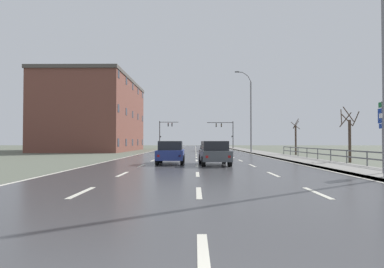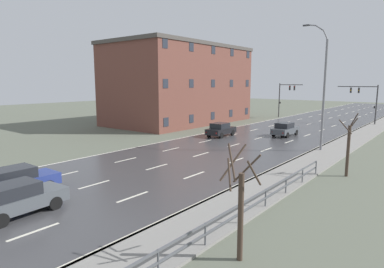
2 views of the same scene
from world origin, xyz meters
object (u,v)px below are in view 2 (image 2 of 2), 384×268
Objects in this scene: traffic_signal_right at (366,97)px; brick_building at (180,84)px; traffic_signal_left at (285,94)px; car_mid_centre at (221,129)px; car_distant at (17,181)px; car_far_left at (19,198)px; car_near_left at (285,129)px; street_lamp_midground at (323,89)px.

brick_building is (-23.19, -14.99, 1.86)m from traffic_signal_right.
traffic_signal_left is 1.45× the size of car_mid_centre.
traffic_signal_right reaches higher than car_distant.
car_near_left is at bearing 86.05° from car_far_left.
brick_building reaches higher than car_distant.
car_near_left is (8.49, -19.65, -3.29)m from traffic_signal_left.
car_distant and car_mid_centre have the same top height.
car_near_left and car_mid_centre have the same top height.
traffic_signal_right is at bearing 80.50° from car_far_left.
street_lamp_midground reaches higher than car_mid_centre.
street_lamp_midground is 9.75m from car_near_left.
car_distant is 0.18× the size of brick_building.
traffic_signal_right reaches higher than car_mid_centre.
car_far_left is 1.01× the size of car_mid_centre.
brick_building is at bearing -147.13° from traffic_signal_right.
traffic_signal_left is at bearing 171.51° from traffic_signal_right.
car_near_left is at bearing 133.77° from street_lamp_midground.
car_mid_centre is at bearing 173.81° from street_lamp_midground.
traffic_signal_right is 0.26× the size of brick_building.
brick_building is at bearing 114.82° from car_distant.
car_distant is 23.83m from car_mid_centre.
traffic_signal_left is at bearing 114.70° from car_near_left.
brick_building is (-18.30, 2.67, 5.10)m from car_near_left.
traffic_signal_left is (-13.38, 2.00, 0.05)m from traffic_signal_right.
car_near_left is (-5.88, 6.14, -4.76)m from street_lamp_midground.
traffic_signal_right is 0.96× the size of traffic_signal_left.
car_far_left is 1.02× the size of car_distant.
car_far_left is at bearing -104.99° from street_lamp_midground.
street_lamp_midground reaches higher than car_far_left.
traffic_signal_left is at bearing 95.36° from car_distant.
traffic_signal_right is 1.39× the size of car_far_left.
traffic_signal_left is 1.46× the size of car_near_left.
traffic_signal_right is 13.53m from traffic_signal_left.
car_mid_centre is at bearing -30.93° from brick_building.
car_mid_centre is 15.55m from brick_building.
car_near_left and car_distant have the same top height.
car_near_left is 19.18m from brick_building.
traffic_signal_left is at bearing 94.66° from car_mid_centre.
traffic_signal_left is at bearing 119.13° from street_lamp_midground.
car_far_left is 0.18× the size of brick_building.
street_lamp_midground is at bearing -44.90° from car_near_left.
traffic_signal_left reaches higher than car_near_left.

